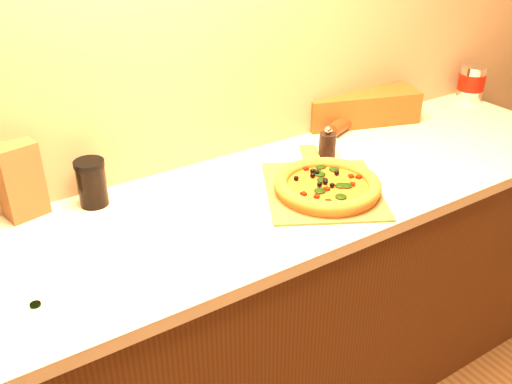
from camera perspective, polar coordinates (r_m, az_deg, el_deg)
name	(u,v)px	position (r m, az deg, el deg)	size (l,w,h in m)	color
cabinet	(233,325)	(2.01, -2.35, -13.18)	(2.80, 0.65, 0.86)	#46260F
countertop	(230,214)	(1.74, -2.65, -2.18)	(2.84, 0.68, 0.04)	beige
pizza_peel	(322,188)	(1.84, 6.63, 0.43)	(0.50, 0.57, 0.01)	brown
pizza	(328,186)	(1.80, 7.16, 0.64)	(0.34, 0.34, 0.05)	#A8652A
bottle_cap	(35,305)	(1.46, -21.20, -10.45)	(0.03, 0.03, 0.01)	black
pepper_grinder	(327,144)	(2.04, 7.16, 4.80)	(0.06, 0.06, 0.12)	black
rolling_pin	(349,120)	(2.31, 9.29, 7.11)	(0.39, 0.17, 0.06)	#54240E
coffee_canister	(471,83)	(2.72, 20.73, 10.19)	(0.12, 0.12, 0.16)	silver
bread_bag	(361,107)	(2.35, 10.45, 8.32)	(0.46, 0.15, 0.13)	brown
paper_bag	(19,180)	(1.78, -22.59, 1.15)	(0.11, 0.09, 0.23)	brown
dark_jar	(92,183)	(1.78, -16.10, 0.89)	(0.09, 0.09, 0.15)	black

